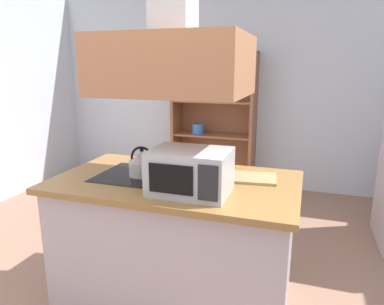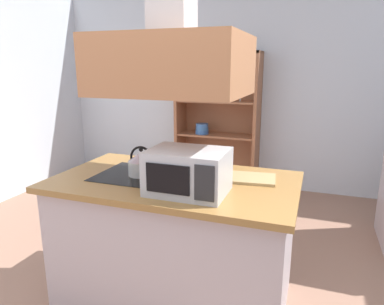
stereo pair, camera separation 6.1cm
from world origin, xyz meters
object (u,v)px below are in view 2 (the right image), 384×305
(dish_cabinet, at_px, (218,129))
(kettle, at_px, (141,163))
(cutting_board, at_px, (249,178))
(microwave, at_px, (188,171))

(dish_cabinet, height_order, kettle, dish_cabinet)
(dish_cabinet, relative_size, cutting_board, 5.33)
(cutting_board, relative_size, microwave, 0.74)
(dish_cabinet, bearing_deg, microwave, -78.08)
(cutting_board, bearing_deg, kettle, -167.36)
(dish_cabinet, bearing_deg, kettle, -86.57)
(dish_cabinet, distance_m, microwave, 2.74)
(microwave, bearing_deg, cutting_board, 50.66)
(dish_cabinet, xyz_separation_m, kettle, (0.15, -2.47, 0.19))
(cutting_board, xyz_separation_m, microwave, (-0.30, -0.36, 0.12))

